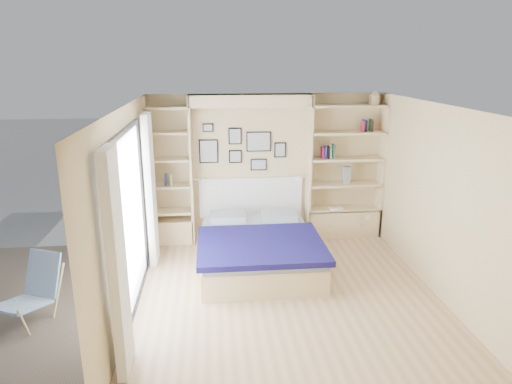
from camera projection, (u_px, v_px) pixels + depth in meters
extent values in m
plane|color=tan|center=(287.00, 296.00, 6.10)|extent=(4.50, 4.50, 0.00)
plane|color=tan|center=(267.00, 167.00, 7.90)|extent=(4.00, 0.00, 4.00)
plane|color=tan|center=(336.00, 296.00, 3.60)|extent=(4.00, 0.00, 4.00)
plane|color=tan|center=(127.00, 212.00, 5.56)|extent=(0.00, 4.50, 4.50)
plane|color=tan|center=(440.00, 203.00, 5.94)|extent=(0.00, 4.50, 4.50)
plane|color=white|center=(291.00, 107.00, 5.40)|extent=(4.50, 4.50, 0.00)
cube|color=beige|center=(191.00, 171.00, 7.61)|extent=(0.04, 0.35, 2.50)
cube|color=beige|center=(309.00, 168.00, 7.80)|extent=(0.04, 0.35, 2.50)
cube|color=beige|center=(250.00, 101.00, 7.38)|extent=(2.00, 0.35, 0.20)
cube|color=beige|center=(381.00, 167.00, 7.92)|extent=(0.04, 0.35, 2.50)
cube|color=beige|center=(150.00, 172.00, 7.55)|extent=(0.04, 0.35, 2.50)
cube|color=beige|center=(343.00, 222.00, 8.14)|extent=(1.30, 0.35, 0.50)
cube|color=beige|center=(173.00, 231.00, 7.87)|extent=(0.70, 0.35, 0.40)
cube|color=black|center=(123.00, 132.00, 5.29)|extent=(0.04, 2.08, 0.06)
cube|color=black|center=(137.00, 301.00, 5.91)|extent=(0.04, 2.08, 0.06)
cube|color=black|center=(114.00, 258.00, 4.63)|extent=(0.04, 0.06, 2.20)
cube|color=black|center=(142.00, 199.00, 6.58)|extent=(0.04, 0.06, 2.20)
cube|color=silver|center=(129.00, 222.00, 5.60)|extent=(0.01, 2.00, 2.20)
cube|color=white|center=(117.00, 266.00, 4.36)|extent=(0.10, 0.45, 2.30)
cube|color=white|center=(151.00, 190.00, 6.84)|extent=(0.10, 0.45, 2.30)
cube|color=beige|center=(344.00, 209.00, 8.07)|extent=(1.30, 0.35, 0.04)
cube|color=beige|center=(345.00, 184.00, 7.94)|extent=(1.30, 0.35, 0.04)
cube|color=beige|center=(346.00, 159.00, 7.82)|extent=(1.30, 0.35, 0.04)
cube|color=beige|center=(348.00, 133.00, 7.69)|extent=(1.30, 0.35, 0.04)
cube|color=beige|center=(349.00, 106.00, 7.56)|extent=(1.30, 0.35, 0.04)
cube|color=beige|center=(172.00, 211.00, 7.77)|extent=(0.70, 0.35, 0.04)
cube|color=beige|center=(171.00, 186.00, 7.65)|extent=(0.70, 0.35, 0.04)
cube|color=beige|center=(169.00, 160.00, 7.52)|extent=(0.70, 0.35, 0.04)
cube|color=beige|center=(168.00, 133.00, 7.39)|extent=(0.70, 0.35, 0.04)
cube|color=beige|center=(166.00, 108.00, 7.28)|extent=(0.70, 0.35, 0.04)
cube|color=beige|center=(258.00, 254.00, 6.95)|extent=(1.70, 2.12, 0.37)
cube|color=#9A9EA8|center=(258.00, 240.00, 6.88)|extent=(1.66, 2.08, 0.10)
cube|color=#100C3F|center=(261.00, 245.00, 6.52)|extent=(1.80, 1.49, 0.08)
cube|color=#9A9EA8|center=(228.00, 217.00, 7.54)|extent=(0.58, 0.42, 0.12)
cube|color=#9A9EA8|center=(279.00, 216.00, 7.62)|extent=(0.58, 0.42, 0.12)
cube|color=white|center=(251.00, 197.00, 7.99)|extent=(1.80, 0.04, 0.70)
cube|color=black|center=(209.00, 151.00, 7.70)|extent=(0.32, 0.02, 0.40)
cube|color=gray|center=(209.00, 151.00, 7.69)|extent=(0.28, 0.01, 0.36)
cube|color=black|center=(235.00, 136.00, 7.67)|extent=(0.22, 0.02, 0.28)
cube|color=gray|center=(235.00, 136.00, 7.66)|extent=(0.18, 0.01, 0.24)
cube|color=black|center=(235.00, 156.00, 7.77)|extent=(0.22, 0.02, 0.22)
cube|color=gray|center=(235.00, 157.00, 7.76)|extent=(0.18, 0.01, 0.18)
cube|color=black|center=(259.00, 142.00, 7.73)|extent=(0.42, 0.02, 0.34)
cube|color=gray|center=(259.00, 142.00, 7.72)|extent=(0.38, 0.01, 0.30)
cube|color=black|center=(259.00, 165.00, 7.85)|extent=(0.28, 0.02, 0.20)
cube|color=gray|center=(259.00, 165.00, 7.84)|extent=(0.24, 0.01, 0.16)
cube|color=black|center=(280.00, 150.00, 7.81)|extent=(0.20, 0.02, 0.26)
cube|color=gray|center=(280.00, 150.00, 7.80)|extent=(0.16, 0.01, 0.22)
cube|color=black|center=(208.00, 128.00, 7.58)|extent=(0.18, 0.02, 0.14)
cube|color=gray|center=(208.00, 128.00, 7.57)|extent=(0.14, 0.01, 0.10)
cylinder|color=silver|center=(200.00, 179.00, 7.59)|extent=(0.20, 0.02, 0.02)
cone|color=white|center=(206.00, 180.00, 7.60)|extent=(0.13, 0.12, 0.15)
cylinder|color=silver|center=(301.00, 177.00, 7.75)|extent=(0.20, 0.02, 0.02)
cone|color=white|center=(296.00, 178.00, 7.75)|extent=(0.13, 0.12, 0.15)
cube|color=#9D1842|center=(322.00, 153.00, 7.74)|extent=(0.02, 0.15, 0.19)
cube|color=navy|center=(325.00, 152.00, 7.74)|extent=(0.03, 0.15, 0.21)
cube|color=black|center=(328.00, 152.00, 7.75)|extent=(0.03, 0.15, 0.21)
cube|color=#C5A68D|center=(329.00, 153.00, 7.75)|extent=(0.04, 0.15, 0.18)
cube|color=#26593F|center=(333.00, 151.00, 7.75)|extent=(0.03, 0.15, 0.24)
cube|color=#9F1D3E|center=(363.00, 126.00, 7.68)|extent=(0.02, 0.15, 0.17)
cube|color=navy|center=(364.00, 126.00, 7.68)|extent=(0.03, 0.15, 0.20)
cube|color=black|center=(365.00, 126.00, 7.68)|extent=(0.03, 0.15, 0.19)
cube|color=#26593F|center=(371.00, 125.00, 7.69)|extent=(0.03, 0.15, 0.21)
cube|color=#A51E1E|center=(371.00, 126.00, 7.69)|extent=(0.03, 0.15, 0.19)
cube|color=navy|center=(166.00, 179.00, 7.60)|extent=(0.02, 0.15, 0.20)
cube|color=#BFB28C|center=(172.00, 179.00, 7.61)|extent=(0.03, 0.15, 0.19)
cube|color=beige|center=(374.00, 100.00, 7.57)|extent=(0.13, 0.13, 0.15)
cone|color=beige|center=(374.00, 93.00, 7.54)|extent=(0.20, 0.20, 0.08)
cube|color=slate|center=(346.00, 175.00, 7.89)|extent=(0.12, 0.12, 0.30)
cube|color=white|center=(336.00, 208.00, 7.99)|extent=(0.22, 0.16, 0.03)
cube|color=#695A4E|center=(6.00, 310.00, 5.76)|extent=(3.20, 4.00, 0.05)
cylinder|color=tan|center=(24.00, 323.00, 5.10)|extent=(0.08, 0.14, 0.40)
cylinder|color=tan|center=(29.00, 287.00, 5.72)|extent=(0.16, 0.31, 0.66)
cylinder|color=tan|center=(58.00, 292.00, 5.58)|extent=(0.16, 0.31, 0.66)
cube|color=#3465B0|center=(21.00, 305.00, 5.33)|extent=(0.64, 0.69, 0.15)
cube|color=#3465B0|center=(43.00, 273.00, 5.62)|extent=(0.51, 0.38, 0.54)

